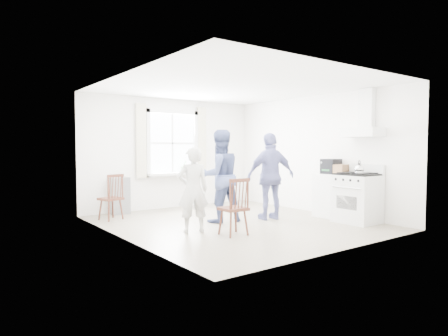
# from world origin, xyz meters

# --- Properties ---
(room_shell) EXTENTS (4.62, 5.12, 2.64)m
(room_shell) POSITION_xyz_m (0.00, 0.00, 1.30)
(room_shell) COLOR gray
(room_shell) RESTS_ON ground
(window_assembly) EXTENTS (1.88, 0.24, 1.70)m
(window_assembly) POSITION_xyz_m (0.00, 2.45, 1.46)
(window_assembly) COLOR white
(window_assembly) RESTS_ON room_shell
(range_hood) EXTENTS (0.45, 0.76, 0.94)m
(range_hood) POSITION_xyz_m (2.07, -1.35, 1.90)
(range_hood) COLOR silver
(range_hood) RESTS_ON room_shell
(shelf_unit) EXTENTS (0.40, 0.30, 0.80)m
(shelf_unit) POSITION_xyz_m (-1.40, 2.33, 0.40)
(shelf_unit) COLOR slate
(shelf_unit) RESTS_ON ground
(gas_stove) EXTENTS (0.68, 0.76, 1.12)m
(gas_stove) POSITION_xyz_m (1.91, -1.35, 0.48)
(gas_stove) COLOR silver
(gas_stove) RESTS_ON ground
(kettle) EXTENTS (0.18, 0.18, 0.26)m
(kettle) POSITION_xyz_m (1.87, -1.42, 1.04)
(kettle) COLOR silver
(kettle) RESTS_ON gas_stove
(low_cabinet) EXTENTS (0.50, 0.55, 0.90)m
(low_cabinet) POSITION_xyz_m (1.98, -0.65, 0.45)
(low_cabinet) COLOR silver
(low_cabinet) RESTS_ON ground
(stereo_stack) EXTENTS (0.37, 0.33, 0.31)m
(stereo_stack) POSITION_xyz_m (2.02, -0.63, 1.06)
(stereo_stack) COLOR black
(stereo_stack) RESTS_ON low_cabinet
(cardboard_box) EXTENTS (0.36, 0.29, 0.20)m
(cardboard_box) POSITION_xyz_m (2.04, -0.85, 1.00)
(cardboard_box) COLOR #926946
(cardboard_box) RESTS_ON low_cabinet
(windsor_chair_a) EXTENTS (0.48, 0.47, 0.93)m
(windsor_chair_a) POSITION_xyz_m (-1.77, 1.67, 0.57)
(windsor_chair_a) COLOR #452116
(windsor_chair_a) RESTS_ON ground
(windsor_chair_b) EXTENTS (0.42, 0.41, 0.96)m
(windsor_chair_b) POSITION_xyz_m (-0.68, -0.90, 0.58)
(windsor_chair_b) COLOR #452116
(windsor_chair_b) RESTS_ON ground
(person_left) EXTENTS (0.68, 0.68, 1.46)m
(person_left) POSITION_xyz_m (-1.10, -0.22, 0.73)
(person_left) COLOR silver
(person_left) RESTS_ON ground
(person_mid) EXTENTS (1.00, 1.00, 1.79)m
(person_mid) POSITION_xyz_m (-0.18, 0.28, 0.90)
(person_mid) COLOR #44507F
(person_mid) RESTS_ON ground
(person_right) EXTENTS (1.25, 1.25, 1.74)m
(person_right) POSITION_xyz_m (0.81, -0.11, 0.87)
(person_right) COLOR navy
(person_right) RESTS_ON ground
(potted_plant) EXTENTS (0.22, 0.22, 0.30)m
(potted_plant) POSITION_xyz_m (0.26, 2.36, 1.00)
(potted_plant) COLOR #367936
(potted_plant) RESTS_ON window_assembly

